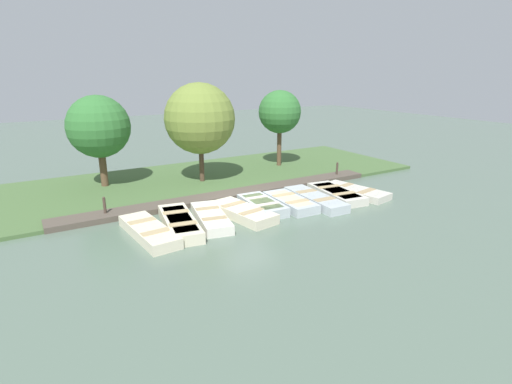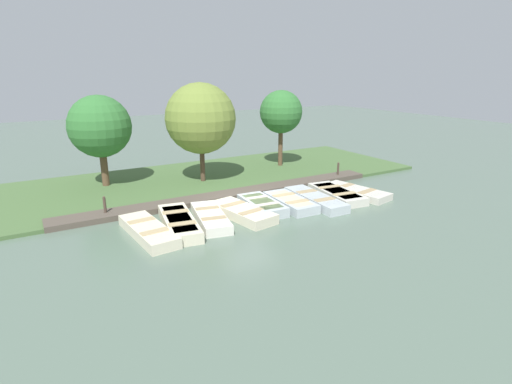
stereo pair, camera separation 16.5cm
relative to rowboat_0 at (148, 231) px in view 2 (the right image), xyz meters
name	(u,v)px [view 2 (the right image)]	position (x,y,z in m)	size (l,w,h in m)	color
ground_plane	(247,206)	(-1.16, 4.66, -0.20)	(80.00, 80.00, 0.00)	#566B5B
shore_bank	(202,179)	(-6.16, 4.66, -0.13)	(8.00, 24.00, 0.15)	#476638
dock_walkway	(231,195)	(-2.65, 4.66, -0.09)	(1.09, 15.75, 0.23)	#51473D
rowboat_0	(148,231)	(0.00, 0.00, 0.00)	(3.49, 1.35, 0.41)	beige
rowboat_1	(179,223)	(-0.17, 1.22, 0.02)	(3.69, 1.63, 0.44)	beige
rowboat_2	(211,217)	(-0.15, 2.50, -0.01)	(3.33, 1.64, 0.39)	silver
rowboat_3	(242,212)	(-0.04, 3.83, 0.00)	(3.28, 1.72, 0.42)	beige
rowboat_4	(262,205)	(-0.34, 4.97, 0.01)	(2.74, 1.32, 0.44)	#B2BCC1
rowboat_5	(290,202)	(-0.12, 6.27, 0.00)	(2.91, 1.31, 0.40)	#B2BCC1
rowboat_6	(315,199)	(0.10, 7.46, 0.00)	(3.61, 1.22, 0.40)	#B2BCC1
rowboat_7	(337,194)	(-0.06, 8.86, -0.01)	(3.33, 1.61, 0.39)	beige
rowboat_8	(356,192)	(0.07, 9.93, -0.03)	(3.40, 1.84, 0.35)	beige
mooring_post_near	(105,207)	(-2.70, -0.96, 0.26)	(0.11, 0.11, 0.92)	#47382D
mooring_post_far	(338,170)	(-2.70, 11.25, 0.26)	(0.11, 0.11, 0.92)	#47382D
park_tree_far_left	(100,127)	(-7.17, -0.10, 2.89)	(3.00, 3.00, 4.61)	brown
park_tree_left	(201,119)	(-5.52, 4.46, 3.18)	(3.55, 3.55, 5.16)	#4C3828
park_tree_center	(281,112)	(-6.48, 9.96, 3.15)	(2.51, 2.51, 4.63)	brown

